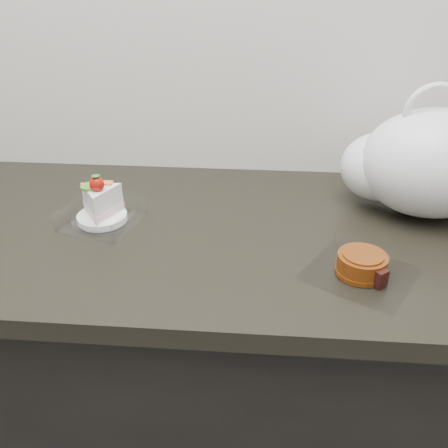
# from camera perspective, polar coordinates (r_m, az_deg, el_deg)

# --- Properties ---
(counter) EXTENTS (2.04, 0.64, 0.90)m
(counter) POSITION_cam_1_polar(r_m,az_deg,el_deg) (1.33, -3.61, -17.27)
(counter) COLOR black
(counter) RESTS_ON ground
(cake_tray) EXTENTS (0.18, 0.18, 0.11)m
(cake_tray) POSITION_cam_1_polar(r_m,az_deg,el_deg) (1.08, -13.86, 1.62)
(cake_tray) COLOR white
(cake_tray) RESTS_ON counter
(mooncake_wrap) EXTENTS (0.24, 0.23, 0.04)m
(mooncake_wrap) POSITION_cam_1_polar(r_m,az_deg,el_deg) (0.92, 15.50, -4.68)
(mooncake_wrap) COLOR white
(mooncake_wrap) RESTS_ON counter
(plastic_bag) EXTENTS (0.37, 0.28, 0.28)m
(plastic_bag) POSITION_cam_1_polar(r_m,az_deg,el_deg) (1.14, 21.84, 6.48)
(plastic_bag) COLOR white
(plastic_bag) RESTS_ON counter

